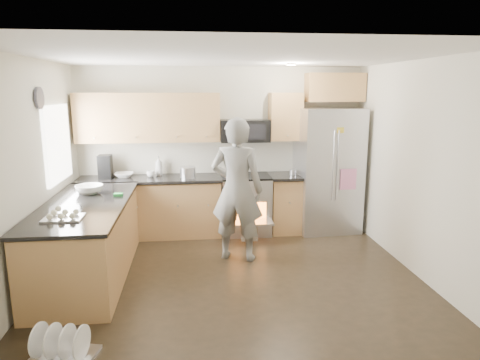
{
  "coord_description": "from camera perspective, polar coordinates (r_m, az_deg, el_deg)",
  "views": [
    {
      "loc": [
        -0.45,
        -4.83,
        2.24
      ],
      "look_at": [
        0.13,
        0.5,
        1.11
      ],
      "focal_mm": 32.0,
      "sensor_mm": 36.0,
      "label": 1
    }
  ],
  "objects": [
    {
      "name": "ground",
      "position": [
        5.34,
        -0.86,
        -12.89
      ],
      "size": [
        4.5,
        4.5,
        0.0
      ],
      "primitive_type": "plane",
      "color": "black",
      "rests_on": "ground"
    },
    {
      "name": "room_shell",
      "position": [
        4.9,
        -1.37,
        5.27
      ],
      "size": [
        4.54,
        4.04,
        2.62
      ],
      "color": "beige",
      "rests_on": "ground"
    },
    {
      "name": "back_cabinet_run",
      "position": [
        6.7,
        -7.32,
        0.84
      ],
      "size": [
        4.45,
        0.64,
        2.5
      ],
      "color": "#A07540",
      "rests_on": "ground"
    },
    {
      "name": "peninsula",
      "position": [
        5.53,
        -19.66,
        -7.54
      ],
      "size": [
        0.96,
        2.36,
        1.03
      ],
      "color": "#A07540",
      "rests_on": "ground"
    },
    {
      "name": "stove_range",
      "position": [
        6.75,
        0.71,
        -1.48
      ],
      "size": [
        0.76,
        0.97,
        1.79
      ],
      "color": "#B7B7BC",
      "rests_on": "ground"
    },
    {
      "name": "refrigerator",
      "position": [
        6.98,
        11.56,
        1.29
      ],
      "size": [
        1.01,
        0.81,
        1.97
      ],
      "rotation": [
        0.0,
        0.0,
        0.06
      ],
      "color": "#B7B7BC",
      "rests_on": "ground"
    },
    {
      "name": "person",
      "position": [
        5.62,
        -0.42,
        -1.32
      ],
      "size": [
        0.8,
        0.65,
        1.91
      ],
      "primitive_type": "imported",
      "rotation": [
        0.0,
        0.0,
        2.82
      ],
      "color": "gray",
      "rests_on": "ground"
    },
    {
      "name": "dish_rack",
      "position": [
        4.16,
        -22.73,
        -20.27
      ],
      "size": [
        0.61,
        0.53,
        0.33
      ],
      "rotation": [
        0.0,
        0.0,
        -0.23
      ],
      "color": "#B7B7BC",
      "rests_on": "ground"
    }
  ]
}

